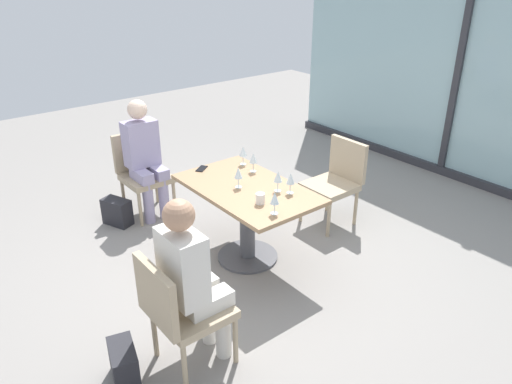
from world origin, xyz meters
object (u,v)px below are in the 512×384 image
object	(u,v)px
chair_front_right	(179,308)
wine_glass_1	(253,158)
dining_table_main	(247,207)
chair_side_end	(142,169)
cell_phone_on_table	(202,169)
wine_glass_3	(291,179)
coffee_cup	(260,199)
person_side_end	(145,154)
wine_glass_5	(243,152)
wine_glass_2	(278,177)
wine_glass_4	(275,199)
person_front_right	(192,275)
handbag_1	(117,212)
wine_glass_0	(238,173)
chair_near_window	(337,177)
handbag_0	(124,365)

from	to	relation	value
chair_front_right	wine_glass_1	bearing A→B (deg)	125.73
dining_table_main	chair_side_end	bearing A→B (deg)	-168.21
cell_phone_on_table	wine_glass_3	bearing A→B (deg)	-16.37
coffee_cup	person_side_end	bearing A→B (deg)	-173.37
wine_glass_5	coffee_cup	bearing A→B (deg)	-27.72
wine_glass_2	wine_glass_5	bearing A→B (deg)	168.92
wine_glass_5	wine_glass_4	bearing A→B (deg)	-23.58
wine_glass_2	chair_front_right	bearing A→B (deg)	-67.14
wine_glass_5	wine_glass_2	bearing A→B (deg)	-11.08
person_front_right	chair_front_right	bearing A→B (deg)	-90.00
chair_side_end	wine_glass_5	world-z (taller)	wine_glass_5
wine_glass_1	handbag_1	distance (m)	1.63
wine_glass_0	coffee_cup	xyz separation A→B (m)	(0.36, -0.05, -0.09)
person_front_right	handbag_1	xyz separation A→B (m)	(-2.14, 0.38, -0.56)
wine_glass_1	wine_glass_2	size ratio (longest dim) A/B	1.00
wine_glass_1	wine_glass_5	bearing A→B (deg)	171.01
person_front_right	wine_glass_0	bearing A→B (deg)	129.82
chair_front_right	person_front_right	xyz separation A→B (m)	(-0.00, 0.11, 0.20)
dining_table_main	chair_near_window	distance (m)	1.16
wine_glass_0	cell_phone_on_table	bearing A→B (deg)	-176.68
wine_glass_2	person_side_end	bearing A→B (deg)	-163.84
cell_phone_on_table	handbag_0	size ratio (longest dim) A/B	0.48
wine_glass_1	handbag_1	size ratio (longest dim) A/B	0.62
chair_side_end	wine_glass_1	xyz separation A→B (m)	(1.23, 0.56, 0.37)
coffee_cup	handbag_1	world-z (taller)	coffee_cup
chair_near_window	person_side_end	xyz separation A→B (m)	(-1.35, -1.47, 0.20)
chair_near_window	person_front_right	distance (m)	2.36
wine_glass_1	cell_phone_on_table	size ratio (longest dim) A/B	1.28
person_side_end	wine_glass_5	world-z (taller)	person_side_end
wine_glass_3	cell_phone_on_table	bearing A→B (deg)	-161.48
person_front_right	wine_glass_3	xyz separation A→B (m)	(-0.46, 1.26, 0.16)
coffee_cup	cell_phone_on_table	xyz separation A→B (m)	(-0.90, 0.02, -0.04)
wine_glass_1	wine_glass_5	size ratio (longest dim) A/B	1.00
dining_table_main	coffee_cup	distance (m)	0.42
chair_side_end	person_side_end	xyz separation A→B (m)	(0.11, 0.00, 0.20)
wine_glass_0	coffee_cup	world-z (taller)	wine_glass_0
chair_near_window	wine_glass_5	xyz separation A→B (m)	(-0.43, -0.88, 0.37)
coffee_cup	person_front_right	bearing A→B (deg)	-63.67
wine_glass_5	wine_glass_3	bearing A→B (deg)	-5.47
dining_table_main	person_side_end	size ratio (longest dim) A/B	1.03
wine_glass_4	wine_glass_1	bearing A→B (deg)	153.01
chair_front_right	handbag_0	bearing A→B (deg)	-107.66
chair_front_right	coffee_cup	distance (m)	1.18
person_side_end	coffee_cup	distance (m)	1.68
wine_glass_1	cell_phone_on_table	distance (m)	0.51
chair_near_window	wine_glass_0	distance (m)	1.28
handbag_0	wine_glass_2	bearing A→B (deg)	119.71
cell_phone_on_table	dining_table_main	bearing A→B (deg)	-25.73
chair_front_right	handbag_0	size ratio (longest dim) A/B	2.90
chair_near_window	wine_glass_2	size ratio (longest dim) A/B	4.70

